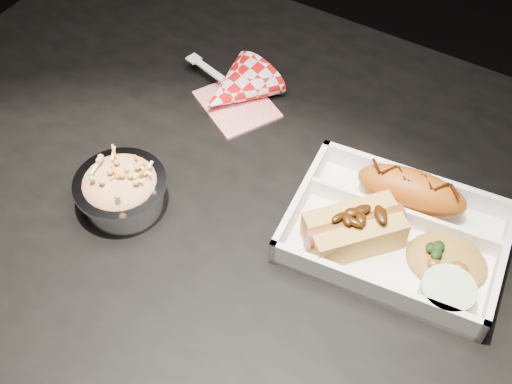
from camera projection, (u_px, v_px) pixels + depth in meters
dining_table at (277, 250)px, 0.87m from camera, size 1.20×0.80×0.75m
food_tray at (395, 235)px, 0.77m from camera, size 0.27×0.21×0.04m
fried_pastry at (411, 191)px, 0.78m from camera, size 0.14×0.07×0.05m
hotdog at (354, 228)px, 0.75m from camera, size 0.12×0.12×0.06m
fried_rice_mound at (449, 256)px, 0.73m from camera, size 0.10×0.09×0.03m
cupcake_liner at (446, 294)px, 0.70m from camera, size 0.06×0.06×0.03m
foil_coleslaw_cup at (121, 188)px, 0.78m from camera, size 0.11×0.11×0.07m
napkin_fork at (234, 90)px, 0.92m from camera, size 0.18×0.14×0.10m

